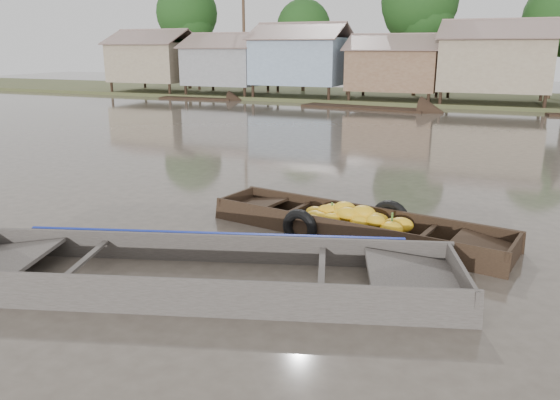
% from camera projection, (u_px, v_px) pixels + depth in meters
% --- Properties ---
extents(ground, '(120.00, 120.00, 0.00)m').
position_uv_depth(ground, '(284.00, 262.00, 9.66)').
color(ground, '#484037').
rests_on(ground, ground).
extents(riverbank, '(120.00, 12.47, 10.22)m').
position_uv_depth(riverbank, '(506.00, 56.00, 36.11)').
color(riverbank, '#384723').
rests_on(riverbank, ground).
extents(banana_boat, '(6.34, 2.60, 0.88)m').
position_uv_depth(banana_boat, '(353.00, 225.00, 11.07)').
color(banana_boat, black).
rests_on(banana_boat, ground).
extents(viewer_boat, '(8.48, 4.45, 0.66)m').
position_uv_depth(viewer_boat, '(202.00, 280.00, 8.71)').
color(viewer_boat, '#3A3531').
rests_on(viewer_boat, ground).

